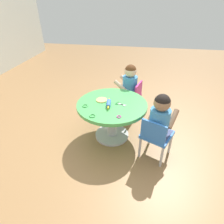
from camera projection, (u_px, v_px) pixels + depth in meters
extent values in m
plane|color=#9E7247|center=(112.00, 135.00, 2.51)|extent=(10.00, 10.00, 0.00)
cylinder|color=silver|center=(112.00, 135.00, 2.50)|extent=(0.44, 0.44, 0.03)
cylinder|color=silver|center=(112.00, 122.00, 2.39)|extent=(0.12, 0.12, 0.46)
cylinder|color=#4CB259|center=(112.00, 105.00, 2.26)|extent=(0.85, 0.85, 0.04)
cylinder|color=#B7B7BC|center=(170.00, 143.00, 2.17)|extent=(0.03, 0.03, 0.28)
cylinder|color=#B7B7BC|center=(150.00, 135.00, 2.30)|extent=(0.03, 0.03, 0.28)
cylinder|color=#B7B7BC|center=(162.00, 157.00, 1.99)|extent=(0.03, 0.03, 0.28)
cylinder|color=#B7B7BC|center=(140.00, 147.00, 2.12)|extent=(0.03, 0.03, 0.28)
cube|color=blue|center=(157.00, 135.00, 2.06)|extent=(0.40, 0.40, 0.04)
cube|color=blue|center=(153.00, 132.00, 1.90)|extent=(0.14, 0.25, 0.22)
cube|color=#3F4772|center=(157.00, 134.00, 2.06)|extent=(0.36, 0.35, 0.04)
cylinder|color=#3F8CCC|center=(159.00, 122.00, 1.97)|extent=(0.21, 0.21, 0.30)
sphere|color=#997051|center=(162.00, 103.00, 1.85)|extent=(0.17, 0.17, 0.17)
sphere|color=black|center=(162.00, 102.00, 1.84)|extent=(0.16, 0.16, 0.16)
cylinder|color=#997051|center=(173.00, 119.00, 1.97)|extent=(0.22, 0.14, 0.17)
cylinder|color=#997051|center=(154.00, 112.00, 2.08)|extent=(0.22, 0.14, 0.17)
cylinder|color=#B7B7BC|center=(124.00, 100.00, 3.05)|extent=(0.03, 0.03, 0.28)
cylinder|color=#B7B7BC|center=(118.00, 108.00, 2.85)|extent=(0.03, 0.03, 0.28)
cylinder|color=#B7B7BC|center=(139.00, 104.00, 2.95)|extent=(0.03, 0.03, 0.28)
cylinder|color=#B7B7BC|center=(134.00, 112.00, 2.75)|extent=(0.03, 0.03, 0.28)
cube|color=#CC338C|center=(129.00, 97.00, 2.81)|extent=(0.37, 0.37, 0.04)
cube|color=#CC338C|center=(138.00, 91.00, 2.70)|extent=(0.27, 0.10, 0.22)
cube|color=#3F4772|center=(129.00, 97.00, 2.81)|extent=(0.33, 0.34, 0.04)
cylinder|color=#3F8CCC|center=(130.00, 86.00, 2.72)|extent=(0.21, 0.21, 0.30)
sphere|color=beige|center=(131.00, 71.00, 2.60)|extent=(0.17, 0.17, 0.17)
sphere|color=#593319|center=(131.00, 70.00, 2.59)|extent=(0.16, 0.16, 0.16)
cylinder|color=beige|center=(126.00, 81.00, 2.83)|extent=(0.11, 0.22, 0.17)
cylinder|color=beige|center=(120.00, 86.00, 2.66)|extent=(0.11, 0.22, 0.17)
cylinder|color=#3F72CC|center=(109.00, 103.00, 2.19)|extent=(0.15, 0.07, 0.05)
cylinder|color=yellow|center=(109.00, 100.00, 2.27)|extent=(0.05, 0.03, 0.02)
cylinder|color=yellow|center=(108.00, 108.00, 2.11)|extent=(0.05, 0.03, 0.02)
cube|color=silver|center=(122.00, 105.00, 2.21)|extent=(0.04, 0.11, 0.01)
cube|color=silver|center=(122.00, 105.00, 2.21)|extent=(0.08, 0.10, 0.01)
torus|color=green|center=(117.00, 104.00, 2.23)|extent=(0.05, 0.05, 0.01)
torus|color=green|center=(118.00, 103.00, 2.26)|extent=(0.05, 0.05, 0.01)
cylinder|color=#F2CC72|center=(102.00, 100.00, 2.30)|extent=(0.14, 0.14, 0.01)
torus|color=#4CB259|center=(92.00, 116.00, 2.01)|extent=(0.07, 0.07, 0.01)
torus|color=#D83FA5|center=(119.00, 117.00, 1.99)|extent=(0.05, 0.05, 0.01)
torus|color=#4CB259|center=(85.00, 106.00, 2.19)|extent=(0.07, 0.07, 0.01)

